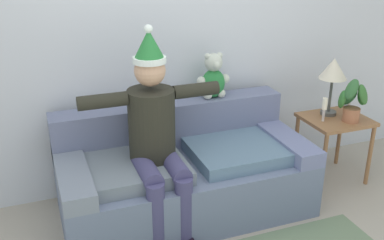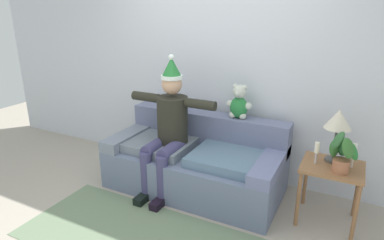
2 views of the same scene
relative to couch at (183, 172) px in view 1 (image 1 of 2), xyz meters
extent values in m
cube|color=silver|center=(0.00, 0.55, 1.03)|extent=(7.00, 0.10, 2.70)
cube|color=slate|center=(0.00, -0.05, -0.10)|extent=(1.92, 0.94, 0.44)
cube|color=slate|center=(0.00, 0.30, 0.30)|extent=(1.92, 0.24, 0.37)
cube|color=slate|center=(-0.85, -0.05, 0.18)|extent=(0.22, 0.94, 0.12)
cube|color=slate|center=(0.85, -0.05, 0.18)|extent=(0.22, 0.94, 0.12)
cube|color=slate|center=(-0.43, -0.10, 0.17)|extent=(0.77, 0.65, 0.10)
cube|color=slate|center=(0.43, -0.10, 0.17)|extent=(0.77, 0.65, 0.10)
cylinder|color=#27261D|center=(-0.26, -0.07, 0.48)|extent=(0.34, 0.34, 0.52)
sphere|color=tan|center=(-0.26, -0.07, 0.88)|extent=(0.22, 0.22, 0.22)
cylinder|color=white|center=(-0.26, -0.07, 0.96)|extent=(0.23, 0.23, 0.04)
cone|color=#247734|center=(-0.26, -0.07, 1.07)|extent=(0.21, 0.21, 0.20)
sphere|color=white|center=(-0.26, -0.07, 1.17)|extent=(0.06, 0.06, 0.06)
cylinder|color=#403E68|center=(-0.36, -0.27, 0.22)|extent=(0.14, 0.40, 0.14)
cylinder|color=#403E68|center=(-0.36, -0.47, -0.05)|extent=(0.13, 0.13, 0.54)
cylinder|color=#403E68|center=(-0.16, -0.27, 0.22)|extent=(0.14, 0.40, 0.14)
cylinder|color=#403E68|center=(-0.16, -0.47, -0.05)|extent=(0.13, 0.13, 0.54)
cylinder|color=#27261D|center=(-0.60, -0.07, 0.70)|extent=(0.34, 0.10, 0.10)
cylinder|color=#27261D|center=(0.08, -0.07, 0.70)|extent=(0.34, 0.10, 0.10)
ellipsoid|color=#277C3A|center=(0.38, 0.30, 0.61)|extent=(0.20, 0.16, 0.24)
sphere|color=beige|center=(0.38, 0.30, 0.79)|extent=(0.15, 0.15, 0.15)
sphere|color=beige|center=(0.38, 0.24, 0.78)|extent=(0.07, 0.07, 0.07)
sphere|color=beige|center=(0.32, 0.30, 0.84)|extent=(0.05, 0.05, 0.05)
sphere|color=beige|center=(0.43, 0.30, 0.84)|extent=(0.05, 0.05, 0.05)
sphere|color=beige|center=(0.27, 0.30, 0.64)|extent=(0.08, 0.08, 0.08)
sphere|color=beige|center=(0.32, 0.27, 0.52)|extent=(0.08, 0.08, 0.08)
sphere|color=beige|center=(0.48, 0.30, 0.64)|extent=(0.08, 0.08, 0.08)
sphere|color=beige|center=(0.44, 0.27, 0.52)|extent=(0.08, 0.08, 0.08)
cube|color=#93633E|center=(1.41, -0.02, 0.26)|extent=(0.54, 0.48, 0.03)
cylinder|color=#93633E|center=(1.17, -0.23, -0.04)|extent=(0.04, 0.04, 0.56)
cylinder|color=#93633E|center=(1.65, -0.23, -0.04)|extent=(0.04, 0.04, 0.56)
cylinder|color=#93633E|center=(1.17, 0.19, -0.04)|extent=(0.04, 0.04, 0.56)
cylinder|color=#93633E|center=(1.65, 0.19, -0.04)|extent=(0.04, 0.04, 0.56)
cylinder|color=#4D4E4A|center=(1.40, 0.08, 0.29)|extent=(0.14, 0.14, 0.03)
cylinder|color=#494C48|center=(1.40, 0.08, 0.45)|extent=(0.02, 0.02, 0.30)
cone|color=beige|center=(1.40, 0.08, 0.69)|extent=(0.24, 0.24, 0.18)
cylinder|color=#A56444|center=(1.48, -0.12, 0.33)|extent=(0.14, 0.14, 0.12)
ellipsoid|color=#25742E|center=(1.56, -0.13, 0.49)|extent=(0.12, 0.16, 0.21)
ellipsoid|color=#2B6839|center=(1.49, -0.06, 0.47)|extent=(0.15, 0.13, 0.21)
ellipsoid|color=#327231|center=(1.40, -0.08, 0.46)|extent=(0.13, 0.17, 0.21)
ellipsoid|color=#316433|center=(1.43, -0.15, 0.57)|extent=(0.16, 0.12, 0.20)
ellipsoid|color=#33682C|center=(1.51, -0.19, 0.53)|extent=(0.17, 0.13, 0.20)
cylinder|color=beige|center=(1.26, -0.04, 0.33)|extent=(0.02, 0.02, 0.11)
cylinder|color=white|center=(1.26, -0.04, 0.43)|extent=(0.04, 0.04, 0.10)
cylinder|color=beige|center=(1.56, 0.02, 0.34)|extent=(0.02, 0.02, 0.13)
cylinder|color=white|center=(1.56, 0.02, 0.45)|extent=(0.04, 0.04, 0.10)
camera|label=1|loc=(-1.04, -2.98, 1.73)|focal=42.11mm
camera|label=2|loc=(1.50, -3.04, 1.64)|focal=30.72mm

